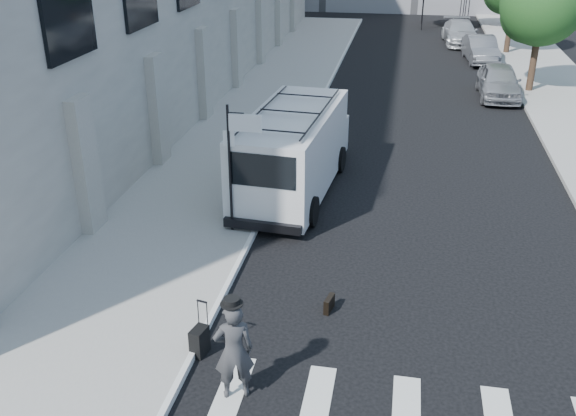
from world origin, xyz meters
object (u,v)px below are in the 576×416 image
at_px(businessman, 234,351).
at_px(cargo_van, 294,150).
at_px(parked_car_b, 481,49).
at_px(suitcase, 200,341).
at_px(briefcase, 329,304).
at_px(parked_car_a, 499,81).
at_px(parked_car_c, 460,32).

bearing_deg(businessman, cargo_van, -106.79).
xyz_separation_m(businessman, parked_car_b, (6.74, 29.52, -0.27)).
bearing_deg(suitcase, briefcase, 53.18).
relative_size(cargo_van, parked_car_a, 1.58).
height_order(suitcase, parked_car_b, parked_car_b).
height_order(briefcase, parked_car_c, parked_car_c).
relative_size(suitcase, cargo_van, 0.16).
height_order(businessman, briefcase, businessman).
bearing_deg(cargo_van, suitcase, -88.36).
bearing_deg(parked_car_b, briefcase, -106.67).
distance_m(briefcase, parked_car_c, 32.13).
bearing_deg(cargo_van, parked_car_b, 74.43).
height_order(suitcase, parked_car_c, parked_car_c).
height_order(suitcase, parked_car_a, parked_car_a).
bearing_deg(cargo_van, parked_car_a, 63.33).
height_order(parked_car_a, parked_car_b, parked_car_a).
bearing_deg(cargo_van, parked_car_c, 80.15).
distance_m(businessman, parked_car_c, 35.30).
bearing_deg(parked_car_c, parked_car_a, -89.55).
distance_m(parked_car_a, parked_car_c, 12.99).
bearing_deg(parked_car_c, businessman, -103.67).
bearing_deg(briefcase, parked_car_b, 90.29).
xyz_separation_m(briefcase, parked_car_a, (5.57, 18.85, 0.59)).
distance_m(businessman, cargo_van, 9.47).
height_order(cargo_van, parked_car_c, cargo_van).
height_order(businessman, suitcase, businessman).
relative_size(businessman, briefcase, 4.49).
height_order(businessman, parked_car_b, businessman).
height_order(businessman, parked_car_a, businessman).
bearing_deg(parked_car_b, businessman, -108.05).
bearing_deg(parked_car_c, briefcase, -102.19).
relative_size(cargo_van, parked_car_b, 1.61).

